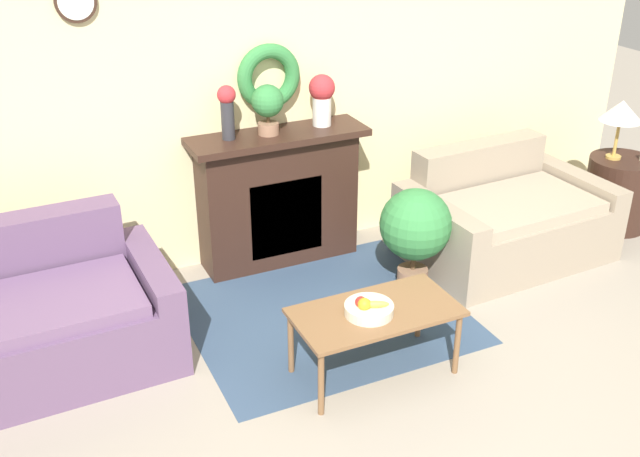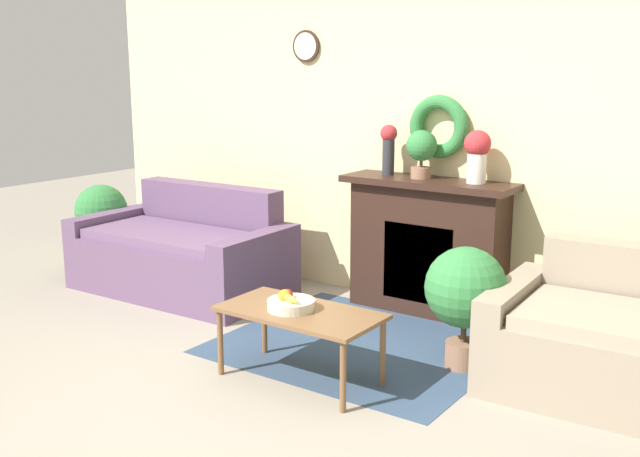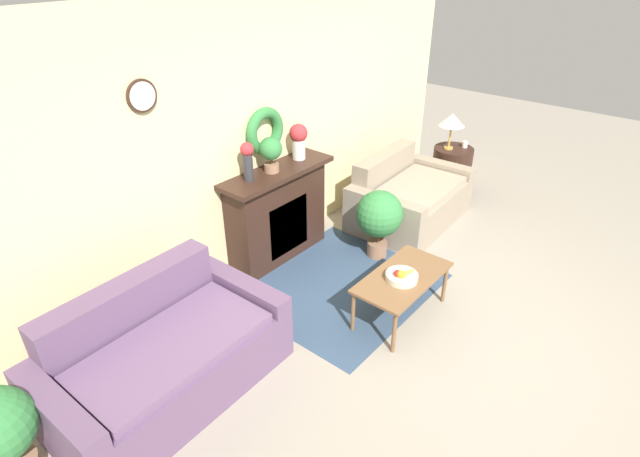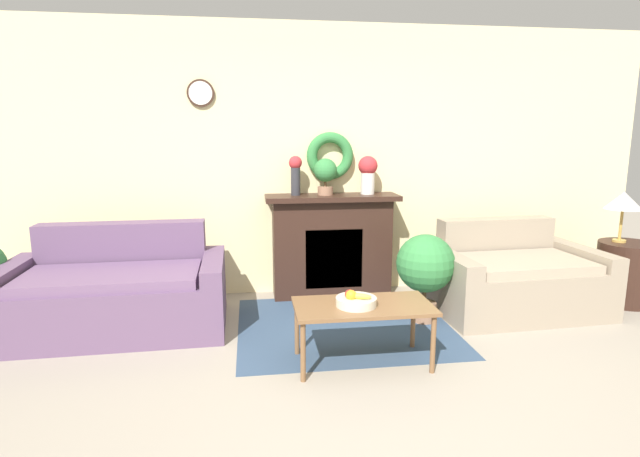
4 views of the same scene
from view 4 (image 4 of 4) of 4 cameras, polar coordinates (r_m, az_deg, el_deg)
The scene contains 14 objects.
ground_plane at distance 3.10m, azimuth 8.14°, elevation -20.94°, with size 16.00×16.00×0.00m, color gray.
floor_rug at distance 4.37m, azimuth 2.71°, elevation -11.04°, with size 1.80×1.61×0.01m.
wall_back at distance 5.13m, azimuth 0.63°, elevation 7.70°, with size 6.80×0.17×2.70m.
fireplace at distance 5.04m, azimuth 1.33°, elevation -1.88°, with size 1.32×0.41×1.03m.
couch_left at distance 4.55m, azimuth -22.18°, elevation -6.86°, with size 1.80×1.02×0.85m.
loveseat_right at distance 5.02m, azimuth 21.16°, elevation -5.31°, with size 1.54×1.07×0.81m.
coffee_table at distance 3.58m, azimuth 4.90°, elevation -9.34°, with size 0.98×0.51×0.44m.
fruit_bowl at distance 3.52m, azimuth 4.06°, elevation -8.18°, with size 0.29×0.29×0.12m.
side_table_by_loveseat at distance 5.69m, azimuth 31.56°, elevation -4.35°, with size 0.54×0.54×0.60m.
table_lamp at distance 5.57m, azimuth 31.37°, elevation 2.66°, with size 0.34×0.34×0.49m.
vase_on_mantel_left at distance 4.90m, azimuth -2.82°, elevation 6.43°, with size 0.13×0.13×0.38m.
vase_on_mantel_right at distance 5.01m, azimuth 5.49°, elevation 6.44°, with size 0.19×0.19×0.38m.
potted_plant_on_mantel at distance 4.91m, azimuth 0.62°, elevation 6.36°, with size 0.23×0.23×0.36m.
potted_plant_floor_by_loveseat at distance 4.43m, azimuth 11.95°, elevation -4.24°, with size 0.51×0.51×0.78m.
Camera 4 is at (-0.77, -2.53, 1.62)m, focal length 28.00 mm.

